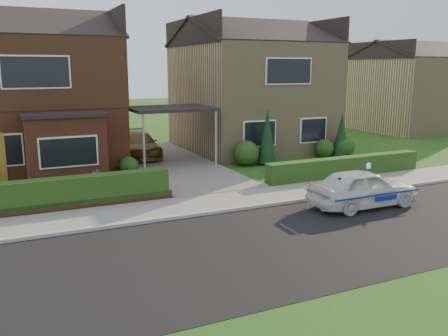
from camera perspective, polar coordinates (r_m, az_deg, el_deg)
ground at (r=13.22m, az=9.27°, el=-8.42°), size 120.00×120.00×0.00m
road at (r=13.22m, az=9.27°, el=-8.42°), size 60.00×6.00×0.02m
kerb at (r=15.67m, az=3.03°, el=-4.76°), size 60.00×0.16×0.12m
sidewalk at (r=16.57m, az=1.33°, el=-3.85°), size 60.00×2.00×0.10m
driveway at (r=22.80m, az=-6.33°, el=0.50°), size 3.80×12.00×0.12m
house_left at (r=24.15m, az=-22.13°, el=9.32°), size 7.50×9.53×7.25m
house_right at (r=27.41m, az=3.18°, el=10.08°), size 7.50×8.06×7.25m
carport_link at (r=22.38m, az=-6.44°, el=7.01°), size 3.80×3.00×2.77m
dwarf_wall at (r=16.17m, az=-19.51°, el=-4.49°), size 7.70×0.25×0.36m
hedge_left at (r=16.36m, az=-19.52°, el=-4.95°), size 7.50×0.55×0.90m
hedge_right at (r=20.68m, az=14.35°, el=-1.16°), size 7.50×0.55×0.80m
shrub_left_mid at (r=20.13m, az=-15.65°, el=0.33°), size 1.32×1.32×1.32m
shrub_left_near at (r=20.76m, az=-11.40°, el=0.22°), size 0.84×0.84×0.84m
shrub_right_near at (r=22.47m, az=2.72°, el=1.80°), size 1.20×1.20×1.20m
shrub_right_mid at (r=25.01m, az=12.01°, el=2.31°), size 0.96×0.96×0.96m
shrub_right_far at (r=25.37m, az=14.23°, el=2.48°), size 1.08×1.08×1.08m
conifer_a at (r=22.66m, az=5.21°, el=3.64°), size 0.90×0.90×2.60m
conifer_b at (r=25.17m, az=13.94°, el=3.71°), size 0.90×0.90×2.20m
neighbour_right at (r=37.71m, az=21.27°, el=8.20°), size 6.50×7.00×5.20m
police_car at (r=16.39m, az=16.34°, el=-2.38°), size 3.47×3.80×1.45m
driveway_car at (r=24.52m, az=-10.26°, el=2.81°), size 1.99×4.37×1.24m
potted_plant_a at (r=18.96m, az=-15.02°, el=-1.31°), size 0.43×0.36×0.69m
potted_plant_c at (r=17.19m, az=-10.77°, el=-2.17°), size 0.51×0.51×0.86m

